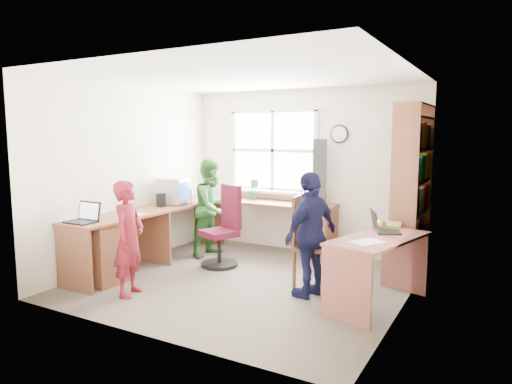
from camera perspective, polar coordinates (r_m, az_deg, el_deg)
room at (r=5.37m, az=-0.69°, el=1.59°), size 3.64×3.44×2.44m
l_desk at (r=5.96m, az=-13.67°, el=-5.47°), size 2.38×2.95×0.75m
right_desk at (r=4.83m, az=15.03°, el=-7.74°), size 0.86×1.34×0.71m
bookshelf at (r=5.86m, az=18.88°, el=-0.45°), size 0.30×1.02×2.10m
swivel_chair at (r=6.11m, az=-4.04°, el=-4.93°), size 0.66×0.66×1.07m
wooden_chair at (r=5.15m, az=6.75°, el=-5.89°), size 0.51×0.51×1.07m
crt_monitor at (r=6.63m, az=-10.30°, el=0.13°), size 0.43×0.39×0.37m
laptop_left at (r=5.56m, az=-20.65°, el=-2.99°), size 0.34×0.28×0.23m
laptop_right at (r=5.04m, az=15.47°, el=-4.23°), size 0.39×0.42×0.23m
speaker_a at (r=6.41m, az=-11.80°, el=-1.00°), size 0.11×0.11×0.19m
speaker_b at (r=6.81m, az=-8.53°, el=-0.46°), size 0.11×0.11×0.19m
cd_tower at (r=6.53m, az=7.96°, el=2.50°), size 0.23×0.21×0.93m
game_box at (r=5.27m, az=16.13°, el=-4.03°), size 0.32×0.32×0.06m
paper_a at (r=5.85m, az=-15.31°, el=-2.81°), size 0.27×0.34×0.00m
paper_b at (r=4.54m, az=13.73°, el=-6.08°), size 0.33×0.37×0.00m
potted_plant at (r=6.95m, az=-0.32°, el=0.35°), size 0.20×0.17×0.32m
person_red at (r=5.14m, az=-15.61°, el=-5.61°), size 0.43×0.53×1.25m
person_green at (r=6.60m, az=-5.49°, el=-1.94°), size 0.57×0.71×1.39m
person_navy at (r=4.93m, az=6.89°, el=-5.31°), size 0.53×0.85×1.36m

